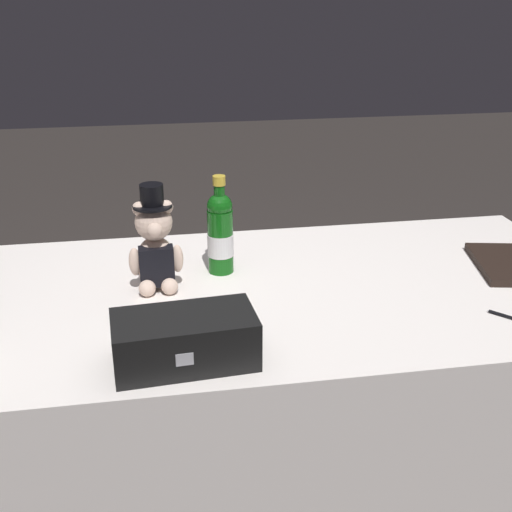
% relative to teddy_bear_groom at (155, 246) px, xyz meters
% --- Properties ---
extents(ground_plane, '(12.00, 12.00, 0.00)m').
position_rel_teddy_bear_groom_xyz_m(ground_plane, '(0.26, -0.06, -0.86)').
color(ground_plane, '#2D2826').
extents(reception_table, '(1.96, 0.91, 0.74)m').
position_rel_teddy_bear_groom_xyz_m(reception_table, '(0.26, -0.06, -0.49)').
color(reception_table, white).
rests_on(reception_table, ground_plane).
extents(teddy_bear_groom, '(0.15, 0.13, 0.29)m').
position_rel_teddy_bear_groom_xyz_m(teddy_bear_groom, '(0.00, 0.00, 0.00)').
color(teddy_bear_groom, beige).
rests_on(teddy_bear_groom, reception_table).
extents(champagne_bottle, '(0.07, 0.07, 0.29)m').
position_rel_teddy_bear_groom_xyz_m(champagne_bottle, '(0.18, 0.08, 0.00)').
color(champagne_bottle, '#105512').
rests_on(champagne_bottle, reception_table).
extents(gift_case_black, '(0.32, 0.18, 0.11)m').
position_rel_teddy_bear_groom_xyz_m(gift_case_black, '(0.05, -0.39, -0.06)').
color(gift_case_black, black).
rests_on(gift_case_black, reception_table).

